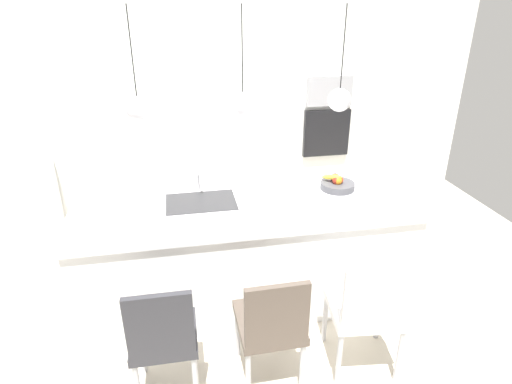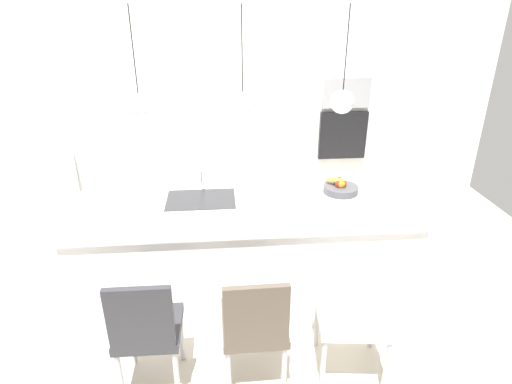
{
  "view_description": "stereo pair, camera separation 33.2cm",
  "coord_description": "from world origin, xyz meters",
  "px_view_note": "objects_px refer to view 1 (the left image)",
  "views": [
    {
      "loc": [
        -0.51,
        -3.14,
        2.41
      ],
      "look_at": [
        0.1,
        0.0,
        0.96
      ],
      "focal_mm": 29.99,
      "sensor_mm": 36.0,
      "label": 1
    },
    {
      "loc": [
        -0.18,
        -3.18,
        2.41
      ],
      "look_at": [
        0.1,
        0.0,
        0.96
      ],
      "focal_mm": 29.99,
      "sensor_mm": 36.0,
      "label": 2
    }
  ],
  "objects_px": {
    "chair_middle": "(271,323)",
    "chair_far": "(368,308)",
    "fruit_bowl": "(337,184)",
    "chair_near": "(163,336)",
    "microwave": "(329,91)",
    "oven": "(326,133)"
  },
  "relations": [
    {
      "from": "oven",
      "to": "chair_near",
      "type": "bearing_deg",
      "value": -126.66
    },
    {
      "from": "fruit_bowl",
      "to": "oven",
      "type": "distance_m",
      "value": 1.6
    },
    {
      "from": "chair_far",
      "to": "fruit_bowl",
      "type": "bearing_deg",
      "value": 81.77
    },
    {
      "from": "microwave",
      "to": "oven",
      "type": "relative_size",
      "value": 0.96
    },
    {
      "from": "fruit_bowl",
      "to": "oven",
      "type": "height_order",
      "value": "oven"
    },
    {
      "from": "fruit_bowl",
      "to": "microwave",
      "type": "relative_size",
      "value": 0.54
    },
    {
      "from": "chair_far",
      "to": "oven",
      "type": "bearing_deg",
      "value": 77.07
    },
    {
      "from": "chair_near",
      "to": "chair_far",
      "type": "height_order",
      "value": "chair_far"
    },
    {
      "from": "chair_middle",
      "to": "fruit_bowl",
      "type": "bearing_deg",
      "value": 52.79
    },
    {
      "from": "microwave",
      "to": "chair_near",
      "type": "height_order",
      "value": "microwave"
    },
    {
      "from": "microwave",
      "to": "chair_middle",
      "type": "bearing_deg",
      "value": -115.77
    },
    {
      "from": "chair_near",
      "to": "chair_far",
      "type": "xyz_separation_m",
      "value": [
        1.34,
        -0.01,
        0.01
      ]
    },
    {
      "from": "chair_middle",
      "to": "microwave",
      "type": "bearing_deg",
      "value": 64.23
    },
    {
      "from": "fruit_bowl",
      "to": "chair_middle",
      "type": "xyz_separation_m",
      "value": [
        -0.82,
        -1.08,
        -0.45
      ]
    },
    {
      "from": "microwave",
      "to": "chair_near",
      "type": "distance_m",
      "value": 3.39
    },
    {
      "from": "oven",
      "to": "chair_middle",
      "type": "height_order",
      "value": "oven"
    },
    {
      "from": "fruit_bowl",
      "to": "chair_near",
      "type": "relative_size",
      "value": 0.32
    },
    {
      "from": "fruit_bowl",
      "to": "microwave",
      "type": "xyz_separation_m",
      "value": [
        0.45,
        1.54,
        0.48
      ]
    },
    {
      "from": "chair_near",
      "to": "chair_middle",
      "type": "bearing_deg",
      "value": -0.33
    },
    {
      "from": "chair_middle",
      "to": "chair_far",
      "type": "bearing_deg",
      "value": -0.12
    },
    {
      "from": "oven",
      "to": "chair_middle",
      "type": "relative_size",
      "value": 0.62
    },
    {
      "from": "chair_far",
      "to": "chair_near",
      "type": "bearing_deg",
      "value": 179.78
    }
  ]
}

